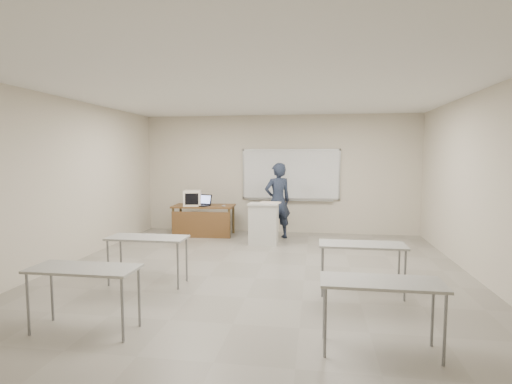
% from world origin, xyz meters
% --- Properties ---
extents(floor, '(7.00, 8.00, 0.01)m').
position_xyz_m(floor, '(0.00, 0.00, -0.01)').
color(floor, gray).
rests_on(floor, ground).
extents(whiteboard, '(2.48, 0.10, 1.31)m').
position_xyz_m(whiteboard, '(0.30, 3.97, 1.48)').
color(whiteboard, white).
rests_on(whiteboard, floor).
extents(student_desks, '(4.40, 2.20, 0.73)m').
position_xyz_m(student_desks, '(-0.00, -1.35, 0.67)').
color(student_desks, '#A5A39F').
rests_on(student_desks, floor).
extents(instructor_desk, '(1.50, 0.75, 0.75)m').
position_xyz_m(instructor_desk, '(-1.80, 3.19, 0.55)').
color(instructor_desk, brown).
rests_on(instructor_desk, floor).
extents(podium, '(0.66, 0.48, 0.92)m').
position_xyz_m(podium, '(-0.20, 2.50, 0.46)').
color(podium, beige).
rests_on(podium, floor).
extents(crt_monitor, '(0.42, 0.46, 0.39)m').
position_xyz_m(crt_monitor, '(-2.05, 3.18, 0.94)').
color(crt_monitor, silver).
rests_on(crt_monitor, instructor_desk).
extents(laptop, '(0.37, 0.34, 0.27)m').
position_xyz_m(laptop, '(-1.81, 3.18, 0.81)').
color(laptop, black).
rests_on(laptop, instructor_desk).
extents(mouse, '(0.10, 0.07, 0.04)m').
position_xyz_m(mouse, '(-1.25, 3.10, 0.77)').
color(mouse, '#9FA1A5').
rests_on(mouse, instructor_desk).
extents(keyboard, '(0.46, 0.20, 0.02)m').
position_xyz_m(keyboard, '(-0.05, 2.58, 0.93)').
color(keyboard, silver).
rests_on(keyboard, podium).
extents(presenter, '(0.79, 0.70, 1.80)m').
position_xyz_m(presenter, '(0.05, 3.18, 0.90)').
color(presenter, black).
rests_on(presenter, floor).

